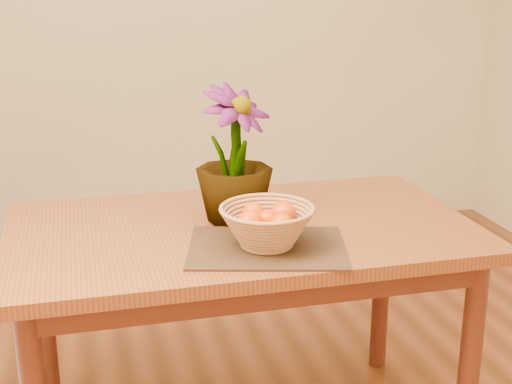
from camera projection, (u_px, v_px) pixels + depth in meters
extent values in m
cube|color=brown|center=(242.00, 232.00, 2.17)|extent=(1.40, 0.80, 0.04)
cube|color=#471B10|center=(242.00, 250.00, 2.18)|extent=(1.28, 0.68, 0.08)
cylinder|color=#471B10|center=(469.00, 367.00, 2.13)|extent=(0.06, 0.06, 0.71)
cylinder|color=#471B10|center=(45.00, 319.00, 2.43)|extent=(0.06, 0.06, 0.71)
cylinder|color=#471B10|center=(381.00, 281.00, 2.72)|extent=(0.06, 0.06, 0.71)
cube|color=#332212|center=(267.00, 247.00, 1.98)|extent=(0.50, 0.42, 0.01)
cylinder|color=#AA7346|center=(267.00, 245.00, 1.98)|extent=(0.13, 0.13, 0.01)
sphere|color=#DB3603|center=(267.00, 221.00, 1.96)|extent=(0.06, 0.06, 0.06)
sphere|color=#DB3603|center=(283.00, 214.00, 1.99)|extent=(0.07, 0.07, 0.07)
sphere|color=#DB3603|center=(253.00, 214.00, 2.00)|extent=(0.07, 0.07, 0.07)
sphere|color=#DB3603|center=(250.00, 223.00, 1.92)|extent=(0.07, 0.07, 0.07)
sphere|color=#DB3603|center=(281.00, 225.00, 1.91)|extent=(0.07, 0.07, 0.07)
imported|color=#214D16|center=(234.00, 155.00, 2.14)|extent=(0.33, 0.33, 0.42)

